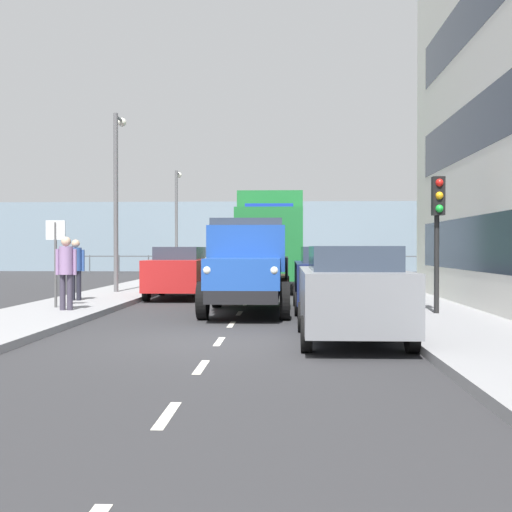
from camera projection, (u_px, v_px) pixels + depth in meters
ground_plane at (252, 296)px, 23.22m from camera, size 80.00×80.00×0.00m
sidewalk_left at (385, 294)px, 23.01m from camera, size 2.66×42.87×0.15m
sidewalk_right at (120, 293)px, 23.42m from camera, size 2.66×42.87×0.15m
road_centreline_markings at (252, 296)px, 23.31m from camera, size 0.12×39.47×0.01m
sea_horizon at (269, 237)px, 47.59m from camera, size 80.00×0.80×5.00m
seawall_railing at (268, 259)px, 44.02m from camera, size 28.08×0.08×1.20m
truck_vintage_blue at (247, 268)px, 16.81m from camera, size 2.17×5.64×2.43m
lorry_cargo_green at (271, 238)px, 26.92m from camera, size 2.58×8.20×3.87m
car_grey_kerbside_near at (351, 292)px, 11.91m from camera, size 1.87×4.19×1.72m
car_navy_kerbside_1 at (330, 277)px, 17.72m from camera, size 1.92×4.50×1.72m
car_red_oppositeside_0 at (179, 271)px, 22.23m from camera, size 1.84×4.30×1.72m
car_silver_oppositeside_1 at (204, 266)px, 28.78m from camera, size 1.81×4.33×1.72m
car_white_oppositeside_2 at (217, 263)px, 34.61m from camera, size 1.89×4.53×1.72m
pedestrian_couple_b at (66, 267)px, 16.34m from camera, size 0.53×0.34×1.81m
pedestrian_with_bag at (76, 264)px, 19.37m from camera, size 0.53×0.34×1.78m
traffic_light_near at (438, 214)px, 15.47m from camera, size 0.28×0.41×3.20m
lamp_post_promenade at (117, 185)px, 23.35m from camera, size 0.32×1.14×6.27m
lamp_post_far at (177, 212)px, 36.30m from camera, size 0.32×1.14×5.77m
street_sign at (56, 248)px, 17.10m from camera, size 0.50×0.07×2.25m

